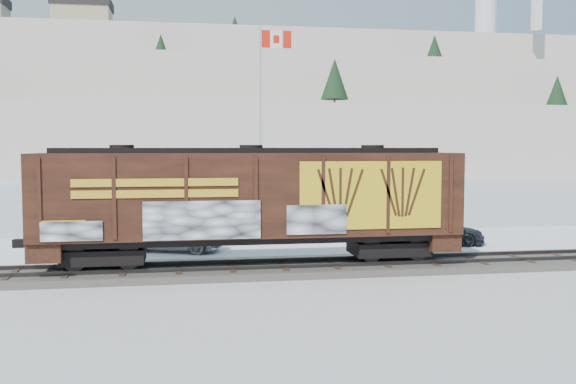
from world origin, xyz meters
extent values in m
plane|color=white|center=(0.00, 0.00, 0.00)|extent=(500.00, 500.00, 0.00)
cube|color=#59544C|center=(0.00, 0.00, 0.14)|extent=(50.00, 3.40, 0.28)
cube|color=#33302D|center=(0.00, -0.72, 0.35)|extent=(50.00, 0.10, 0.15)
cube|color=#33302D|center=(0.00, 0.72, 0.35)|extent=(50.00, 0.10, 0.15)
cube|color=white|center=(0.00, 7.50, 0.01)|extent=(40.00, 8.00, 0.03)
cube|color=white|center=(0.00, 95.00, 6.00)|extent=(360.00, 40.00, 12.00)
cube|color=white|center=(0.00, 125.00, 12.00)|extent=(360.00, 40.00, 24.00)
cube|color=white|center=(0.00, 160.00, 17.50)|extent=(360.00, 50.00, 35.00)
cone|color=black|center=(22.00, 90.00, 17.31)|extent=(5.04, 5.04, 7.38)
cone|color=black|center=(70.00, 96.00, 16.43)|extent=(4.20, 4.20, 6.15)
cone|color=black|center=(-10.00, 128.00, 28.13)|extent=(3.92, 3.92, 5.74)
cone|color=black|center=(55.00, 124.00, 28.72)|extent=(4.48, 4.48, 6.56)
cone|color=black|center=(10.00, 162.00, 39.43)|extent=(4.20, 4.20, 6.15)
cube|color=tan|center=(-32.00, 162.00, 39.00)|extent=(15.00, 12.00, 8.00)
cube|color=black|center=(-32.00, 162.00, 44.20)|extent=(15.75, 12.60, 2.40)
cube|color=black|center=(-8.75, 0.00, 0.88)|extent=(3.00, 2.00, 0.90)
cube|color=black|center=(2.36, 0.00, 0.88)|extent=(3.00, 2.00, 0.90)
cylinder|color=black|center=(-9.70, -0.78, 0.88)|extent=(0.90, 0.12, 0.90)
cube|color=black|center=(-3.19, 0.00, 1.41)|extent=(16.15, 2.40, 0.25)
cube|color=#3E1D10|center=(-3.19, 0.00, 3.10)|extent=(16.15, 3.00, 3.15)
cube|color=black|center=(-3.19, 0.00, 4.78)|extent=(14.85, 0.90, 0.20)
cube|color=gold|center=(1.17, -1.54, 3.10)|extent=(5.49, 0.03, 2.55)
cube|color=#BA8F1B|center=(-6.74, -1.54, 3.45)|extent=(5.81, 0.02, 0.70)
cube|color=white|center=(-5.13, -1.55, 2.28)|extent=(4.20, 0.03, 1.40)
cylinder|color=silver|center=(-1.28, 12.60, 0.10)|extent=(0.90, 0.90, 0.20)
cylinder|color=silver|center=(-1.28, 12.60, 5.92)|extent=(0.14, 0.14, 11.84)
cube|color=red|center=(-0.93, 12.60, 11.14)|extent=(0.50, 0.07, 1.00)
cube|color=white|center=(-0.33, 12.60, 11.14)|extent=(0.70, 0.09, 1.00)
cube|color=red|center=(0.32, 12.60, 11.14)|extent=(0.50, 0.07, 1.00)
imported|color=#A5A8AC|center=(-6.35, 5.77, 0.85)|extent=(5.20, 3.54, 1.64)
imported|color=white|center=(3.60, 8.02, 0.74)|extent=(4.53, 2.68, 1.41)
imported|color=#22242A|center=(6.89, 5.84, 0.70)|extent=(4.96, 3.50, 1.33)
camera|label=1|loc=(-5.89, -24.60, 4.90)|focal=40.00mm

